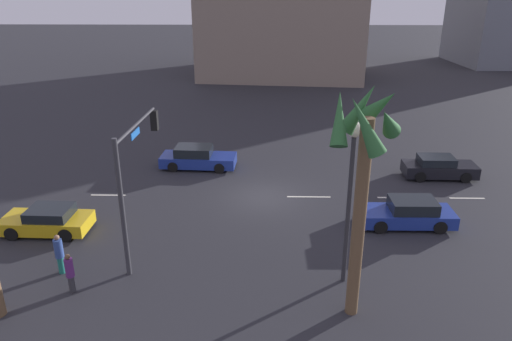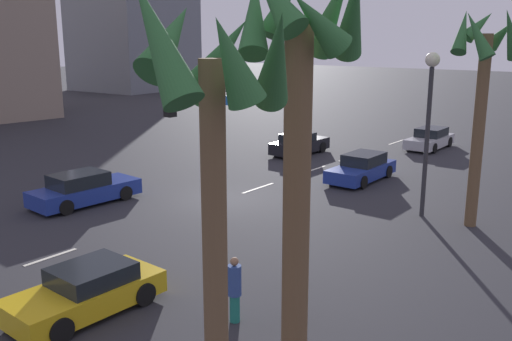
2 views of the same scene
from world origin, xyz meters
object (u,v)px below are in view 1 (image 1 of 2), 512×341
Objects in this scene: car_0 at (47,221)px; pedestrian_1 at (70,272)px; streetlamp at (351,175)px; car_4 at (408,213)px; traffic_signal at (135,165)px; car_1 at (197,158)px; palm_tree_1 at (362,157)px; pedestrian_0 at (59,253)px; car_2 at (439,168)px.

pedestrian_1 is at bearing 121.90° from car_0.
pedestrian_1 is at bearing 5.20° from streetlamp.
pedestrian_1 is at bearing 21.74° from car_4.
car_1 is at bearing -96.29° from traffic_signal.
car_1 is at bearing -62.55° from palm_tree_1.
streetlamp reaches higher than traffic_signal.
car_0 is 3.95m from pedestrian_0.
traffic_signal is at bearing -120.82° from pedestrian_1.
car_4 is 15.76m from pedestrian_0.
car_0 is at bearing -58.10° from pedestrian_1.
car_1 is 14.82m from streetlamp.
streetlamp is at bearing 121.26° from car_1.
palm_tree_1 is at bearing 59.91° from car_4.
pedestrian_1 is (-0.91, 1.26, -0.05)m from pedestrian_0.
car_4 is 2.75× the size of pedestrian_1.
car_1 is 2.92× the size of pedestrian_1.
car_1 is at bearing -5.20° from car_2.
car_2 is at bearing -146.32° from pedestrian_1.
car_1 is 12.55m from pedestrian_0.
streetlamp is 11.11m from pedestrian_1.
pedestrian_0 is 0.21× the size of palm_tree_1.
traffic_signal is at bearing -15.03° from streetlamp.
traffic_signal is (1.09, 9.94, 3.33)m from car_1.
car_1 is 0.59× the size of palm_tree_1.
streetlamp is at bearing -174.80° from pedestrian_1.
car_1 is at bearing -33.84° from car_4.
car_4 is at bearing -120.09° from palm_tree_1.
car_4 is at bearing 60.17° from car_2.
palm_tree_1 is at bearing 87.78° from streetlamp.
car_2 is 0.74× the size of traffic_signal.
car_0 is 0.63× the size of streetlamp.
pedestrian_1 is (-2.90, 4.65, 0.28)m from car_0.
streetlamp is at bearing 164.97° from traffic_signal.
palm_tree_1 is (7.38, 12.80, 5.29)m from car_2.
car_2 is at bearing -119.97° from palm_tree_1.
car_0 is at bearing 3.40° from car_4.
streetlamp reaches higher than car_2.
streetlamp is at bearing 51.37° from car_4.
car_2 is 21.34m from pedestrian_1.
car_0 is at bearing -16.34° from traffic_signal.
pedestrian_1 is at bearing 77.06° from car_1.
car_4 reaches higher than car_2.
streetlamp is at bearing -92.22° from palm_tree_1.
palm_tree_1 reaches higher than car_4.
car_0 is 17.15m from car_4.
streetlamp reaches higher than car_0.
pedestrian_1 is (14.22, 5.67, 0.24)m from car_4.
car_2 is at bearing -123.88° from streetlamp.
car_1 is at bearing -108.26° from pedestrian_0.
pedestrian_1 is (10.45, 0.95, -3.66)m from streetlamp.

